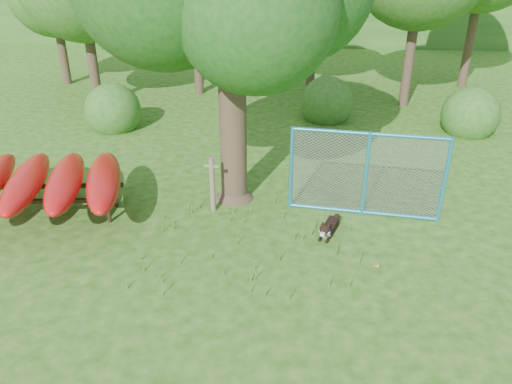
{
  "coord_description": "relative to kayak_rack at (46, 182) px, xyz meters",
  "views": [
    {
      "loc": [
        0.94,
        -7.8,
        5.55
      ],
      "look_at": [
        0.2,
        1.2,
        1.0
      ],
      "focal_mm": 35.0,
      "sensor_mm": 36.0,
      "label": 1
    }
  ],
  "objects": [
    {
      "name": "shrub_right",
      "position": [
        10.96,
        6.36,
        -0.84
      ],
      "size": [
        1.8,
        1.8,
        1.8
      ],
      "primitive_type": "sphere",
      "color": "#2B5F1E",
      "rests_on": "ground"
    },
    {
      "name": "ground",
      "position": [
        4.46,
        -1.64,
        -0.84
      ],
      "size": [
        80.0,
        80.0,
        0.0
      ],
      "primitive_type": "plane",
      "color": "#235210",
      "rests_on": "ground"
    },
    {
      "name": "shrub_mid",
      "position": [
        6.46,
        7.36,
        -0.84
      ],
      "size": [
        1.8,
        1.8,
        1.8
      ],
      "primitive_type": "sphere",
      "color": "#2B5F1E",
      "rests_on": "ground"
    },
    {
      "name": "husky_dog",
      "position": [
        6.18,
        -0.33,
        -0.68
      ],
      "size": [
        0.5,
        0.93,
        0.44
      ],
      "rotation": [
        0.0,
        0.0,
        -0.35
      ],
      "color": "black",
      "rests_on": "ground"
    },
    {
      "name": "wildflower_clump",
      "position": [
        7.01,
        -1.66,
        -0.68
      ],
      "size": [
        0.09,
        0.08,
        0.19
      ],
      "rotation": [
        0.0,
        0.0,
        0.34
      ],
      "color": "#4B7E29",
      "rests_on": "ground"
    },
    {
      "name": "shrub_left",
      "position": [
        -0.54,
        5.86,
        -0.84
      ],
      "size": [
        1.8,
        1.8,
        1.8
      ],
      "primitive_type": "sphere",
      "color": "#2B5F1E",
      "rests_on": "ground"
    },
    {
      "name": "kayak_rack",
      "position": [
        0.0,
        0.0,
        0.0
      ],
      "size": [
        3.99,
        3.55,
        1.09
      ],
      "rotation": [
        0.0,
        0.0,
        0.13
      ],
      "color": "black",
      "rests_on": "ground"
    },
    {
      "name": "wooden_post",
      "position": [
        3.6,
        0.52,
        -0.14
      ],
      "size": [
        0.35,
        0.13,
        1.31
      ],
      "rotation": [
        0.0,
        0.0,
        -0.04
      ],
      "color": "#695C4E",
      "rests_on": "ground"
    },
    {
      "name": "fence_section",
      "position": [
        6.98,
        0.62,
        0.15
      ],
      "size": [
        3.36,
        0.5,
        3.29
      ],
      "rotation": [
        0.0,
        0.0,
        -0.12
      ],
      "color": "#2A94C5",
      "rests_on": "ground"
    }
  ]
}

